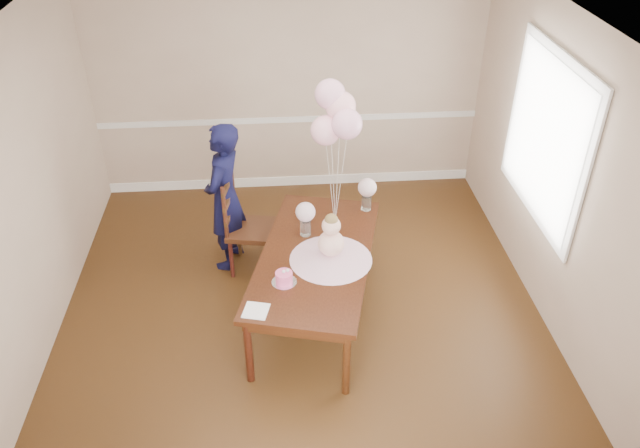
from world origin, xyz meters
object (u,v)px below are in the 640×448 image
at_px(dining_table_top, 316,256).
at_px(dining_chair_seat, 252,230).
at_px(woman, 225,197).
at_px(birthday_cake, 284,277).

bearing_deg(dining_table_top, dining_chair_seat, 140.46).
bearing_deg(woman, birthday_cake, 41.38).
relative_size(birthday_cake, woman, 0.09).
height_order(dining_table_top, dining_chair_seat, dining_table_top).
distance_m(dining_table_top, woman, 1.24).
height_order(dining_chair_seat, woman, woman).
relative_size(dining_table_top, woman, 1.21).
xyz_separation_m(dining_table_top, woman, (-0.83, 0.92, 0.09)).
bearing_deg(dining_chair_seat, birthday_cake, -65.31).
bearing_deg(birthday_cake, dining_chair_seat, 104.21).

